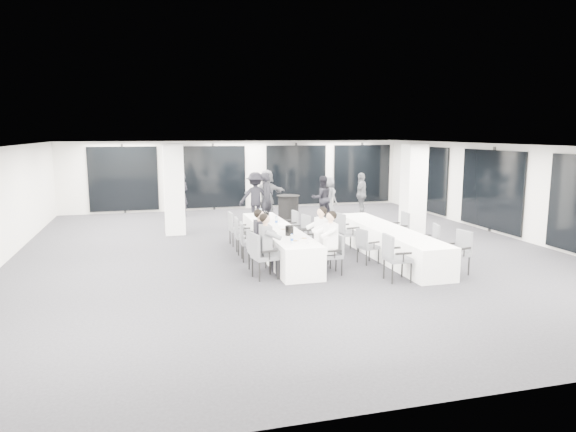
% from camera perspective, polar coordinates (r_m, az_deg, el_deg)
% --- Properties ---
extents(room, '(14.04, 16.04, 2.84)m').
position_cam_1_polar(room, '(14.83, 2.22, 2.47)').
color(room, black).
rests_on(room, ground).
extents(column_left, '(0.60, 0.60, 2.80)m').
position_cam_1_polar(column_left, '(16.26, -12.55, 2.90)').
color(column_left, white).
rests_on(column_left, floor).
extents(column_right, '(0.60, 0.60, 2.80)m').
position_cam_1_polar(column_right, '(16.03, 13.74, 2.76)').
color(column_right, white).
rests_on(column_right, floor).
extents(banquet_table_main, '(0.90, 5.00, 0.75)m').
position_cam_1_polar(banquet_table_main, '(13.15, -1.17, -2.89)').
color(banquet_table_main, white).
rests_on(banquet_table_main, floor).
extents(banquet_table_side, '(0.90, 5.00, 0.75)m').
position_cam_1_polar(banquet_table_side, '(13.32, 11.05, -2.91)').
color(banquet_table_side, white).
rests_on(banquet_table_side, floor).
extents(cocktail_table, '(0.77, 0.77, 1.07)m').
position_cam_1_polar(cocktail_table, '(17.13, 0.03, 0.55)').
color(cocktail_table, black).
rests_on(cocktail_table, floor).
extents(chair_main_left_near, '(0.59, 0.62, 1.00)m').
position_cam_1_polar(chair_main_left_near, '(11.12, -3.01, -4.12)').
color(chair_main_left_near, '#53555A').
rests_on(chair_main_left_near, floor).
extents(chair_main_left_second, '(0.48, 0.54, 0.95)m').
position_cam_1_polar(chair_main_left_second, '(11.72, -3.63, -3.57)').
color(chair_main_left_second, '#53555A').
rests_on(chair_main_left_second, floor).
extents(chair_main_left_mid, '(0.52, 0.57, 0.96)m').
position_cam_1_polar(chair_main_left_mid, '(12.72, -4.56, -2.55)').
color(chair_main_left_mid, '#53555A').
rests_on(chair_main_left_mid, floor).
extents(chair_main_left_fourth, '(0.51, 0.56, 0.96)m').
position_cam_1_polar(chair_main_left_fourth, '(13.44, -5.16, -1.91)').
color(chair_main_left_fourth, '#53555A').
rests_on(chair_main_left_fourth, floor).
extents(chair_main_left_far, '(0.50, 0.56, 0.95)m').
position_cam_1_polar(chair_main_left_far, '(14.46, -5.87, -1.16)').
color(chair_main_left_far, '#53555A').
rests_on(chair_main_left_far, floor).
extents(chair_main_right_near, '(0.45, 0.51, 0.90)m').
position_cam_1_polar(chair_main_right_near, '(11.54, 5.18, -3.97)').
color(chair_main_right_near, '#53555A').
rests_on(chair_main_right_near, floor).
extents(chair_main_right_second, '(0.52, 0.55, 0.87)m').
position_cam_1_polar(chair_main_right_second, '(12.12, 4.13, -3.37)').
color(chair_main_right_second, '#53555A').
rests_on(chair_main_right_second, floor).
extents(chair_main_right_mid, '(0.56, 0.61, 1.03)m').
position_cam_1_polar(chair_main_right_mid, '(12.93, 2.90, -2.15)').
color(chair_main_right_mid, '#53555A').
rests_on(chair_main_right_mid, floor).
extents(chair_main_right_fourth, '(0.56, 0.59, 0.93)m').
position_cam_1_polar(chair_main_right_fourth, '(13.91, 1.54, -1.55)').
color(chair_main_right_fourth, '#53555A').
rests_on(chair_main_right_fourth, floor).
extents(chair_main_right_far, '(0.48, 0.53, 0.89)m').
position_cam_1_polar(chair_main_right_far, '(14.95, 0.33, -0.89)').
color(chair_main_right_far, '#53555A').
rests_on(chair_main_right_far, floor).
extents(chair_side_left_near, '(0.53, 0.59, 1.01)m').
position_cam_1_polar(chair_side_left_near, '(11.17, 11.70, -4.23)').
color(chair_side_left_near, '#53555A').
rests_on(chair_side_left_near, floor).
extents(chair_side_left_mid, '(0.52, 0.55, 0.86)m').
position_cam_1_polar(chair_side_left_mid, '(12.53, 8.63, -3.08)').
color(chair_side_left_mid, '#53555A').
rests_on(chair_side_left_mid, floor).
extents(chair_side_left_far, '(0.59, 0.63, 1.03)m').
position_cam_1_polar(chair_side_left_far, '(13.72, 6.33, -1.52)').
color(chair_side_left_far, '#53555A').
rests_on(chair_side_left_far, floor).
extents(chair_side_right_near, '(0.56, 0.60, 0.98)m').
position_cam_1_polar(chair_side_right_near, '(12.13, 18.46, -3.54)').
color(chair_side_right_near, '#53555A').
rests_on(chair_side_right_near, floor).
extents(chair_side_right_mid, '(0.57, 0.59, 0.92)m').
position_cam_1_polar(chair_side_right_mid, '(13.13, 15.55, -2.59)').
color(chair_side_right_mid, '#53555A').
rests_on(chair_side_right_mid, floor).
extents(chair_side_right_far, '(0.53, 0.58, 0.98)m').
position_cam_1_polar(chair_side_right_far, '(14.50, 12.36, -1.23)').
color(chair_side_right_far, '#53555A').
rests_on(chair_side_right_far, floor).
extents(seated_guest_a, '(0.50, 0.38, 1.44)m').
position_cam_1_polar(seated_guest_a, '(11.12, -2.18, -2.85)').
color(seated_guest_a, slate).
rests_on(seated_guest_a, floor).
extents(seated_guest_b, '(0.50, 0.38, 1.44)m').
position_cam_1_polar(seated_guest_b, '(11.70, -2.85, -2.24)').
color(seated_guest_b, black).
rests_on(seated_guest_b, floor).
extents(seated_guest_c, '(0.50, 0.38, 1.44)m').
position_cam_1_polar(seated_guest_c, '(11.42, 4.45, -2.54)').
color(seated_guest_c, white).
rests_on(seated_guest_c, floor).
extents(seated_guest_d, '(0.50, 0.38, 1.44)m').
position_cam_1_polar(seated_guest_d, '(12.02, 3.41, -1.93)').
color(seated_guest_d, white).
rests_on(seated_guest_d, floor).
extents(standing_guest_a, '(0.88, 0.93, 1.99)m').
position_cam_1_polar(standing_guest_a, '(18.12, -2.35, 2.46)').
color(standing_guest_a, black).
rests_on(standing_guest_a, floor).
extents(standing_guest_b, '(0.89, 0.56, 1.82)m').
position_cam_1_polar(standing_guest_b, '(18.47, 3.80, 2.32)').
color(standing_guest_b, black).
rests_on(standing_guest_b, floor).
extents(standing_guest_c, '(1.36, 0.80, 2.00)m').
position_cam_1_polar(standing_guest_c, '(18.13, -3.64, 2.47)').
color(standing_guest_c, black).
rests_on(standing_guest_c, floor).
extents(standing_guest_d, '(1.18, 1.24, 1.87)m').
position_cam_1_polar(standing_guest_d, '(19.57, 8.15, 2.71)').
color(standing_guest_d, slate).
rests_on(standing_guest_d, floor).
extents(standing_guest_e, '(0.77, 0.94, 1.69)m').
position_cam_1_polar(standing_guest_e, '(19.50, 4.55, 2.49)').
color(standing_guest_e, slate).
rests_on(standing_guest_e, floor).
extents(standing_guest_f, '(1.96, 1.12, 2.02)m').
position_cam_1_polar(standing_guest_f, '(19.11, -2.40, 2.86)').
color(standing_guest_f, slate).
rests_on(standing_guest_f, floor).
extents(standing_guest_g, '(0.85, 0.86, 1.83)m').
position_cam_1_polar(standing_guest_g, '(19.75, -11.73, 2.62)').
color(standing_guest_g, black).
rests_on(standing_guest_g, floor).
extents(ice_bucket_near, '(0.20, 0.20, 0.23)m').
position_cam_1_polar(ice_bucket_near, '(12.08, 0.15, -1.61)').
color(ice_bucket_near, black).
rests_on(ice_bucket_near, banquet_table_main).
extents(ice_bucket_far, '(0.23, 0.23, 0.26)m').
position_cam_1_polar(ice_bucket_far, '(13.99, -2.55, -0.05)').
color(ice_bucket_far, black).
rests_on(ice_bucket_far, banquet_table_main).
extents(water_bottle_a, '(0.06, 0.06, 0.19)m').
position_cam_1_polar(water_bottle_a, '(11.24, 0.43, -2.53)').
color(water_bottle_a, silver).
rests_on(water_bottle_a, banquet_table_main).
extents(water_bottle_b, '(0.07, 0.07, 0.22)m').
position_cam_1_polar(water_bottle_b, '(13.42, -1.31, -0.53)').
color(water_bottle_b, silver).
rests_on(water_bottle_b, banquet_table_main).
extents(water_bottle_c, '(0.06, 0.06, 0.20)m').
position_cam_1_polar(water_bottle_c, '(15.01, -3.07, 0.46)').
color(water_bottle_c, silver).
rests_on(water_bottle_c, banquet_table_main).
extents(plate_a, '(0.21, 0.21, 0.03)m').
position_cam_1_polar(plate_a, '(11.42, 0.75, -2.78)').
color(plate_a, white).
rests_on(plate_a, banquet_table_main).
extents(plate_b, '(0.19, 0.19, 0.03)m').
position_cam_1_polar(plate_b, '(11.70, 1.81, -2.49)').
color(plate_b, white).
rests_on(plate_b, banquet_table_main).
extents(plate_c, '(0.19, 0.19, 0.03)m').
position_cam_1_polar(plate_c, '(12.77, -0.50, -1.48)').
color(plate_c, white).
rests_on(plate_c, banquet_table_main).
extents(wine_glass, '(0.07, 0.07, 0.18)m').
position_cam_1_polar(wine_glass, '(11.20, 2.20, -2.39)').
color(wine_glass, silver).
rests_on(wine_glass, banquet_table_main).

